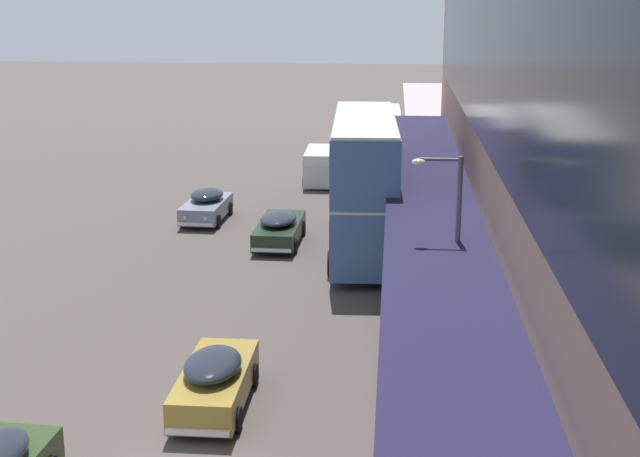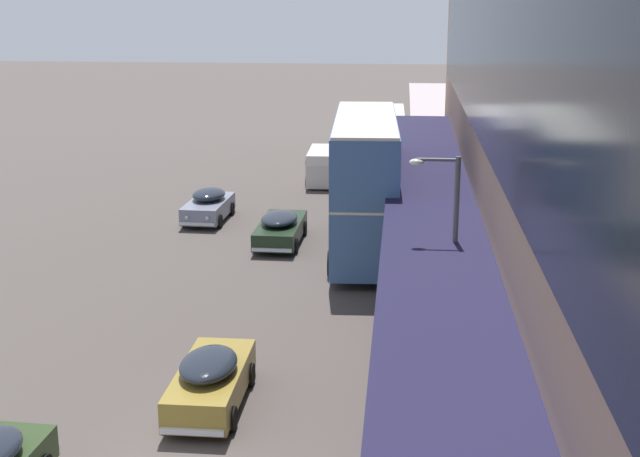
{
  "view_description": "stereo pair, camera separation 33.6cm",
  "coord_description": "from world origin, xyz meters",
  "views": [
    {
      "loc": [
        5.01,
        -17.05,
        10.82
      ],
      "look_at": [
        2.25,
        16.15,
        1.89
      ],
      "focal_mm": 50.0,
      "sensor_mm": 36.0,
      "label": 1
    },
    {
      "loc": [
        5.34,
        -17.02,
        10.82
      ],
      "look_at": [
        2.25,
        16.15,
        1.89
      ],
      "focal_mm": 50.0,
      "sensor_mm": 36.0,
      "label": 2
    }
  ],
  "objects": [
    {
      "name": "street_lamp",
      "position": [
        6.79,
        8.68,
        3.7
      ],
      "size": [
        1.5,
        0.28,
        6.01
      ],
      "color": "#4C4C51",
      "rests_on": "sidewalk_kerb"
    },
    {
      "name": "vw_van",
      "position": [
        0.88,
        33.39,
        1.1
      ],
      "size": [
        1.97,
        4.58,
        1.96
      ],
      "color": "beige",
      "rests_on": "ground"
    },
    {
      "name": "sedan_trailing_near",
      "position": [
        0.09,
        20.48,
        0.72
      ],
      "size": [
        1.98,
        4.91,
        1.43
      ],
      "color": "#1D2E1B",
      "rests_on": "ground"
    },
    {
      "name": "transit_bus_kerbside_front",
      "position": [
        4.24,
        38.85,
        1.88
      ],
      "size": [
        2.85,
        11.26,
        3.29
      ],
      "color": "tan",
      "rests_on": "ground"
    },
    {
      "name": "sedan_oncoming_rear",
      "position": [
        0.4,
        4.52,
        0.77
      ],
      "size": [
        1.84,
        4.58,
        1.55
      ],
      "color": "olive",
      "rests_on": "ground"
    },
    {
      "name": "fire_hydrant",
      "position": [
        6.32,
        10.5,
        0.49
      ],
      "size": [
        0.2,
        0.4,
        0.7
      ],
      "color": "red",
      "rests_on": "sidewalk_kerb"
    },
    {
      "name": "pedestrian_at_kerb",
      "position": [
        6.52,
        4.44,
        1.18
      ],
      "size": [
        0.6,
        0.34,
        1.86
      ],
      "color": "#1D3442",
      "rests_on": "sidewalk_kerb"
    },
    {
      "name": "sedan_oncoming_front",
      "position": [
        4.21,
        47.57,
        0.8
      ],
      "size": [
        1.95,
        4.79,
        1.62
      ],
      "color": "#223A1A",
      "rests_on": "ground"
    },
    {
      "name": "transit_bus_kerbside_rear",
      "position": [
        3.83,
        19.41,
        3.12
      ],
      "size": [
        3.12,
        10.7,
        5.78
      ],
      "color": "#40659C",
      "rests_on": "ground"
    },
    {
      "name": "sedan_trailing_mid",
      "position": [
        -3.93,
        24.2,
        0.76
      ],
      "size": [
        2.01,
        4.36,
        1.53
      ],
      "color": "slate",
      "rests_on": "ground"
    }
  ]
}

